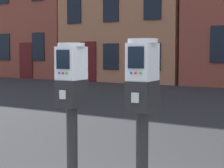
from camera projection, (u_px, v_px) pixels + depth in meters
name	position (u px, v px, depth m)	size (l,w,h in m)	color
parking_meter_near_kerb	(72.00, 99.00, 3.14)	(0.23, 0.26, 1.45)	black
parking_meter_twin_adjacent	(142.00, 102.00, 2.80)	(0.23, 0.26, 1.47)	black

